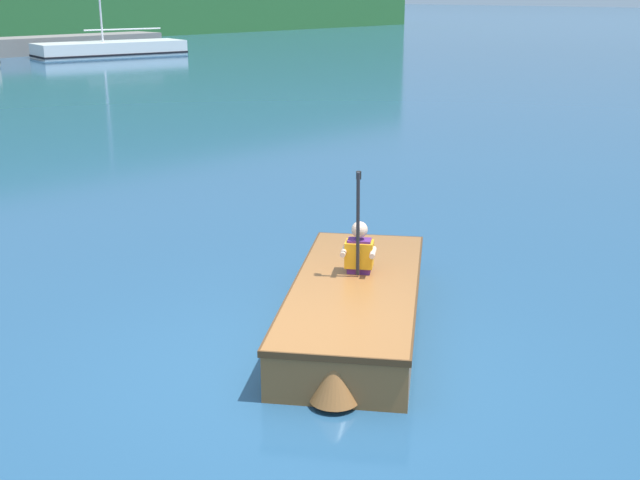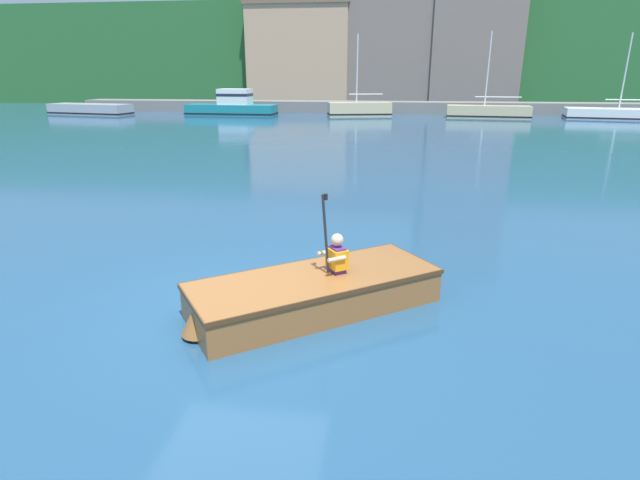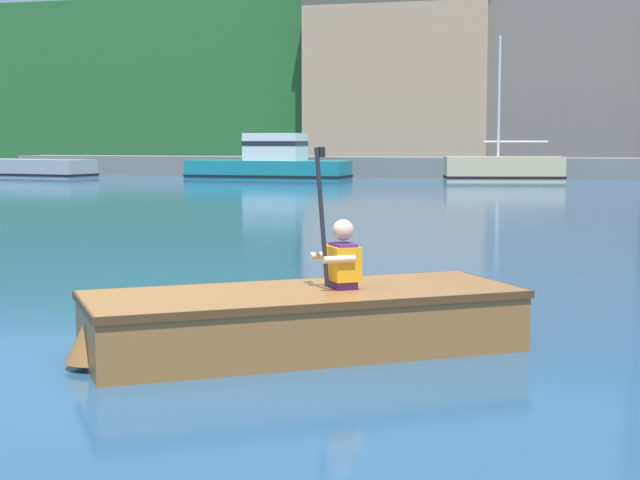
% 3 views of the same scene
% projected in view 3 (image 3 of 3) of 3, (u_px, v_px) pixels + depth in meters
% --- Properties ---
extents(ground_plane, '(300.00, 300.00, 0.00)m').
position_uv_depth(ground_plane, '(155.00, 351.00, 7.75)').
color(ground_plane, navy).
extents(shoreline_ridge, '(120.00, 20.00, 9.90)m').
position_uv_depth(shoreline_ridge, '(537.00, 87.00, 60.88)').
color(shoreline_ridge, '#28602D').
rests_on(shoreline_ridge, ground).
extents(waterfront_warehouse_left, '(10.24, 10.73, 9.60)m').
position_uv_depth(waterfront_warehouse_left, '(410.00, 85.00, 56.66)').
color(waterfront_warehouse_left, tan).
rests_on(waterfront_warehouse_left, ground).
extents(waterfront_office_block_center, '(10.40, 8.33, 10.67)m').
position_uv_depth(waterfront_office_block_center, '(547.00, 73.00, 53.69)').
color(waterfront_office_block_center, '#75665B').
rests_on(waterfront_office_block_center, ground).
extents(marina_dock, '(47.57, 2.40, 0.90)m').
position_uv_depth(marina_dock, '(512.00, 168.00, 42.89)').
color(marina_dock, slate).
rests_on(marina_dock, ground).
extents(moored_boat_dock_west_end, '(7.08, 2.38, 1.96)m').
position_uv_depth(moored_boat_dock_west_end, '(270.00, 163.00, 41.86)').
color(moored_boat_dock_west_end, '#197A84').
rests_on(moored_boat_dock_west_end, ground).
extents(moored_boat_dock_west_inner, '(4.97, 2.63, 5.80)m').
position_uv_depth(moored_boat_dock_west_inner, '(504.00, 169.00, 39.49)').
color(moored_boat_dock_west_inner, '#CCB789').
rests_on(moored_boat_dock_west_inner, ground).
extents(moored_boat_dock_center_near, '(6.93, 3.15, 0.81)m').
position_uv_depth(moored_boat_dock_center_near, '(25.00, 169.00, 43.97)').
color(moored_boat_dock_center_near, '#9EA3A8').
rests_on(moored_boat_dock_center_near, ground).
extents(rowboat_foreground, '(3.51, 3.01, 0.49)m').
position_uv_depth(rowboat_foreground, '(297.00, 318.00, 7.69)').
color(rowboat_foreground, '#935B2D').
rests_on(rowboat_foreground, ground).
extents(person_paddler, '(0.45, 0.45, 1.12)m').
position_uv_depth(person_paddler, '(342.00, 257.00, 7.77)').
color(person_paddler, '#592672').
rests_on(person_paddler, rowboat_foreground).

